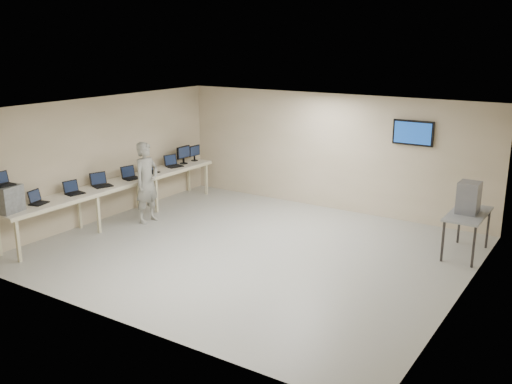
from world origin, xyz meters
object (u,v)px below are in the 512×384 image
Objects in this scene: equipment_box at (7,199)px; soldier at (147,182)px; side_table at (468,217)px; workbench at (119,185)px.

soldier is (0.68, 3.02, -0.24)m from equipment_box.
soldier is at bearing -164.64° from side_table.
workbench is at bearing 78.78° from equipment_box.
workbench is 2.77m from equipment_box.
equipment_box is 8.72m from side_table.
equipment_box is 0.36× the size of side_table.
soldier reaches higher than workbench.
side_table is (6.57, 1.81, -0.15)m from soldier.
workbench is 4.29× the size of side_table.
equipment_box is 3.11m from soldier.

